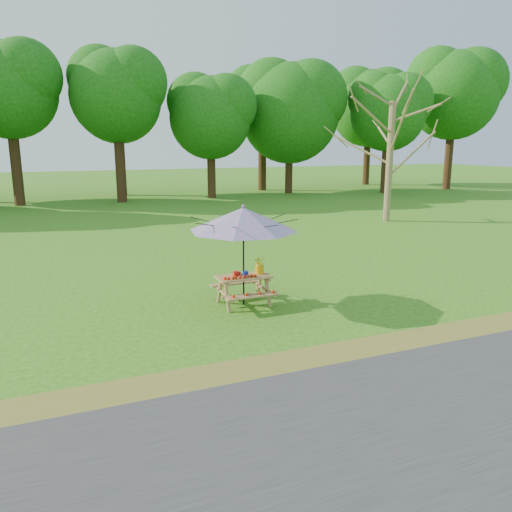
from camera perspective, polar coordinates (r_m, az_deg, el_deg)
name	(u,v)px	position (r m, az deg, el deg)	size (l,w,h in m)	color
ground	(289,306)	(11.26, 3.79, -5.73)	(120.00, 120.00, 0.00)	#376212
road	(454,416)	(7.49, 21.69, -16.64)	(120.00, 4.00, 0.01)	#302F32
drygrass_strip	(360,354)	(9.00, 11.82, -10.86)	(120.00, 1.20, 0.01)	olive
treeline	(125,65)	(32.22, -14.72, 20.32)	(60.00, 12.00, 16.00)	#11530E
bare_tree	(396,48)	(24.26, 15.73, 21.90)	(7.79, 7.79, 12.50)	olive
picnic_table	(244,291)	(11.25, -1.41, -3.98)	(1.20, 1.32, 0.67)	#AB854D
patio_umbrella	(243,219)	(10.89, -1.46, 4.22)	(2.91, 2.91, 2.27)	black
produce_bins	(241,274)	(11.15, -1.78, -2.02)	(0.28, 0.43, 0.13)	#B81C0E
tomatoes_row	(240,277)	(10.93, -1.82, -2.41)	(0.77, 0.13, 0.07)	red
flower_bucket	(260,264)	(11.30, 0.42, -0.94)	(0.29, 0.26, 0.41)	#D69C0B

